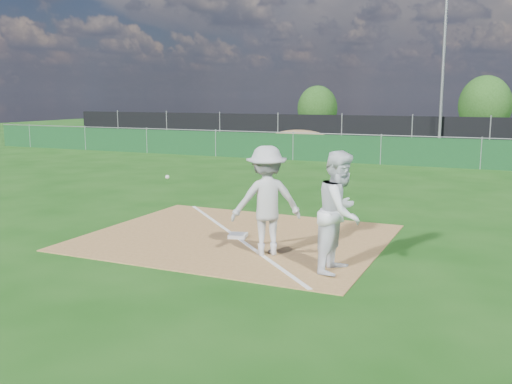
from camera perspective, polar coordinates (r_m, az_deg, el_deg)
ground at (r=20.23m, az=9.35°, el=1.19°), size 90.00×90.00×0.00m
infield_dirt at (r=11.91m, az=-2.01°, el=-4.55°), size 6.00×5.00×0.02m
foul_line at (r=11.91m, az=-2.01°, el=-4.48°), size 5.01×5.01×0.01m
green_fence at (r=24.99m, az=12.37°, el=4.08°), size 44.00×0.05×1.20m
dirt_mound at (r=29.72m, az=4.31°, el=5.10°), size 3.38×2.60×1.17m
black_fence at (r=32.81m, az=15.33°, el=5.76°), size 46.00×0.04×1.80m
parking_lot at (r=37.81m, az=16.48°, el=4.82°), size 46.00×9.00×0.01m
light_pole at (r=32.27m, az=18.17°, el=11.08°), size 0.16×0.16×8.00m
first_base at (r=11.86m, az=-1.82°, el=-4.37°), size 0.43×0.43×0.08m
play_at_first at (r=10.44m, az=1.06°, el=-0.87°), size 2.83×1.36×2.01m
runner at (r=9.56m, az=8.42°, el=-1.98°), size 0.84×1.04×2.04m
car_left at (r=38.95m, az=6.75°, el=6.42°), size 4.72×2.46×1.54m
car_mid at (r=38.29m, az=15.78°, el=6.00°), size 4.64×2.58×1.45m
car_right at (r=36.27m, az=22.18°, el=5.36°), size 4.62×2.09×1.31m
tree_left at (r=45.28m, az=6.15°, el=8.29°), size 3.11×3.11×3.68m
tree_mid at (r=43.97m, az=21.93°, el=8.05°), size 3.65×3.65×4.33m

